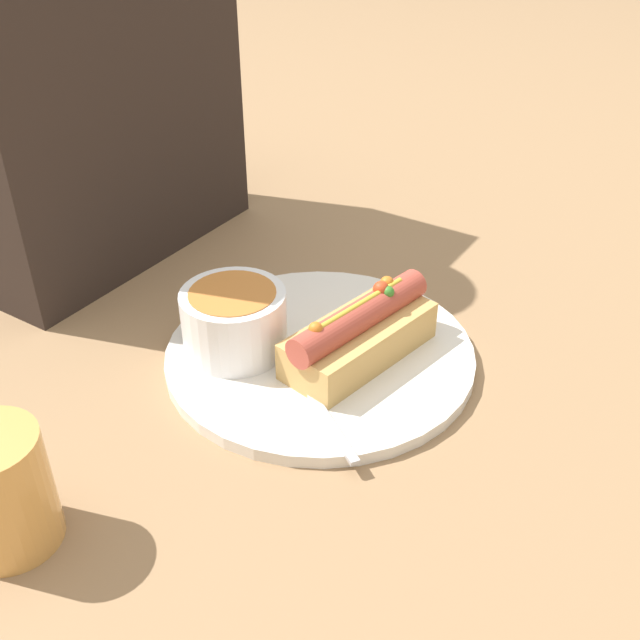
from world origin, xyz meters
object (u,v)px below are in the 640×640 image
(drinking_glass, at_px, (0,491))
(spoon, at_px, (295,368))
(hot_dog, at_px, (360,333))
(soup_bowl, at_px, (234,318))
(seated_diner, at_px, (81,53))

(drinking_glass, bearing_deg, spoon, -15.16)
(hot_dog, distance_m, drinking_glass, 0.32)
(hot_dog, xyz_separation_m, drinking_glass, (-0.30, 0.11, 0.01))
(soup_bowl, distance_m, seated_diner, 0.33)
(soup_bowl, relative_size, spoon, 0.63)
(spoon, height_order, drinking_glass, drinking_glass)
(soup_bowl, bearing_deg, spoon, -90.49)
(hot_dog, xyz_separation_m, spoon, (-0.05, 0.04, -0.02))
(soup_bowl, height_order, seated_diner, seated_diner)
(spoon, bearing_deg, hot_dog, -91.75)
(drinking_glass, xyz_separation_m, seated_diner, (0.35, 0.26, 0.18))
(spoon, xyz_separation_m, drinking_glass, (-0.25, 0.07, 0.03))
(hot_dog, height_order, seated_diner, seated_diner)
(drinking_glass, relative_size, seated_diner, 0.18)
(spoon, distance_m, drinking_glass, 0.26)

